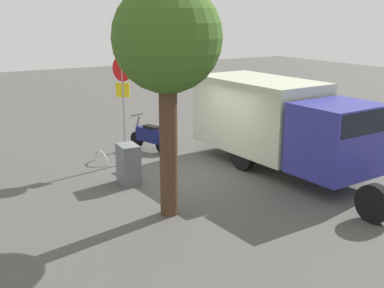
# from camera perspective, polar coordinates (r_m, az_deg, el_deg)

# --- Properties ---
(ground_plane) EXTENTS (60.00, 60.00, 0.00)m
(ground_plane) POSITION_cam_1_polar(r_m,az_deg,el_deg) (14.10, -0.23, -3.84)
(ground_plane) COLOR #4D4C48
(box_truck_near) EXTENTS (7.61, 2.50, 2.66)m
(box_truck_near) POSITION_cam_1_polar(r_m,az_deg,el_deg) (14.56, 10.60, 2.73)
(box_truck_near) COLOR black
(box_truck_near) RESTS_ON ground
(motorcycle) EXTENTS (1.75, 0.79, 1.20)m
(motorcycle) POSITION_cam_1_polar(r_m,az_deg,el_deg) (16.67, -5.02, 0.98)
(motorcycle) COLOR black
(motorcycle) RESTS_ON ground
(stop_sign) EXTENTS (0.71, 0.33, 3.37)m
(stop_sign) POSITION_cam_1_polar(r_m,az_deg,el_deg) (14.91, -8.19, 5.99)
(stop_sign) COLOR #9E9EA3
(stop_sign) RESTS_ON ground
(street_tree) EXTENTS (2.43, 2.43, 5.32)m
(street_tree) POSITION_cam_1_polar(r_m,az_deg,el_deg) (10.64, -2.97, 12.01)
(street_tree) COLOR #47301E
(street_tree) RESTS_ON ground
(utility_cabinet) EXTENTS (0.77, 0.56, 1.11)m
(utility_cabinet) POSITION_cam_1_polar(r_m,az_deg,el_deg) (13.49, -7.55, -2.37)
(utility_cabinet) COLOR slate
(utility_cabinet) RESTS_ON ground
(bike_rack_hoop) EXTENTS (0.85, 0.16, 0.85)m
(bike_rack_hoop) POSITION_cam_1_polar(r_m,az_deg,el_deg) (15.58, -10.74, -2.24)
(bike_rack_hoop) COLOR #B7B7BC
(bike_rack_hoop) RESTS_ON ground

